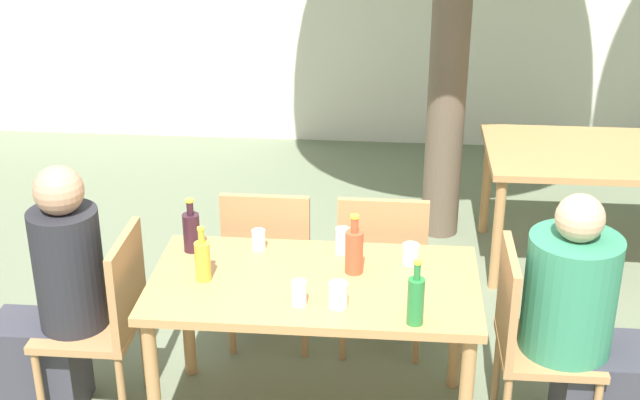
{
  "coord_description": "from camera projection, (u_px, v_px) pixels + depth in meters",
  "views": [
    {
      "loc": [
        0.32,
        -3.39,
        2.65
      ],
      "look_at": [
        0.0,
        0.3,
        1.0
      ],
      "focal_mm": 50.0,
      "sensor_mm": 36.0,
      "label": 1
    }
  ],
  "objects": [
    {
      "name": "dining_table_front",
      "position": [
        314.0,
        298.0,
        3.92
      ],
      "size": [
        1.44,
        0.77,
        0.75
      ],
      "color": "#B27F4C",
      "rests_on": "ground_plane"
    },
    {
      "name": "dining_table_back",
      "position": [
        591.0,
        165.0,
        5.36
      ],
      "size": [
        1.26,
        0.89,
        0.75
      ],
      "color": "#B27F4C",
      "rests_on": "ground_plane"
    },
    {
      "name": "patio_chair_0",
      "position": [
        106.0,
        314.0,
        4.05
      ],
      "size": [
        0.44,
        0.44,
        0.92
      ],
      "rotation": [
        0.0,
        0.0,
        -1.57
      ],
      "color": "#A87A4C",
      "rests_on": "ground_plane"
    },
    {
      "name": "patio_chair_1",
      "position": [
        530.0,
        334.0,
        3.9
      ],
      "size": [
        0.44,
        0.44,
        0.92
      ],
      "rotation": [
        0.0,
        0.0,
        1.57
      ],
      "color": "#A87A4C",
      "rests_on": "ground_plane"
    },
    {
      "name": "patio_chair_2",
      "position": [
        269.0,
        257.0,
        4.56
      ],
      "size": [
        0.44,
        0.44,
        0.92
      ],
      "rotation": [
        0.0,
        0.0,
        3.14
      ],
      "color": "#A87A4C",
      "rests_on": "ground_plane"
    },
    {
      "name": "patio_chair_3",
      "position": [
        382.0,
        262.0,
        4.51
      ],
      "size": [
        0.44,
        0.44,
        0.92
      ],
      "rotation": [
        0.0,
        0.0,
        3.14
      ],
      "color": "#A87A4C",
      "rests_on": "ground_plane"
    },
    {
      "name": "person_seated_0",
      "position": [
        55.0,
        306.0,
        4.06
      ],
      "size": [
        0.55,
        0.31,
        1.24
      ],
      "rotation": [
        0.0,
        0.0,
        -1.57
      ],
      "color": "#383842",
      "rests_on": "ground_plane"
    },
    {
      "name": "person_seated_1",
      "position": [
        585.0,
        333.0,
        3.87
      ],
      "size": [
        0.6,
        0.4,
        1.19
      ],
      "rotation": [
        0.0,
        0.0,
        1.57
      ],
      "color": "#383842",
      "rests_on": "ground_plane"
    },
    {
      "name": "oil_cruet_0",
      "position": [
        203.0,
        260.0,
        3.85
      ],
      "size": [
        0.07,
        0.07,
        0.25
      ],
      "color": "gold",
      "rests_on": "dining_table_front"
    },
    {
      "name": "green_bottle_1",
      "position": [
        416.0,
        299.0,
        3.52
      ],
      "size": [
        0.07,
        0.07,
        0.28
      ],
      "color": "#287A38",
      "rests_on": "dining_table_front"
    },
    {
      "name": "soda_bottle_2",
      "position": [
        354.0,
        250.0,
        3.91
      ],
      "size": [
        0.08,
        0.08,
        0.28
      ],
      "color": "#DB4C2D",
      "rests_on": "dining_table_front"
    },
    {
      "name": "wine_bottle_3",
      "position": [
        191.0,
        231.0,
        4.1
      ],
      "size": [
        0.08,
        0.08,
        0.26
      ],
      "color": "#331923",
      "rests_on": "dining_table_front"
    },
    {
      "name": "drinking_glass_0",
      "position": [
        411.0,
        254.0,
        4.01
      ],
      "size": [
        0.08,
        0.08,
        0.09
      ],
      "color": "silver",
      "rests_on": "dining_table_front"
    },
    {
      "name": "drinking_glass_1",
      "position": [
        259.0,
        240.0,
        4.14
      ],
      "size": [
        0.06,
        0.06,
        0.1
      ],
      "color": "white",
      "rests_on": "dining_table_front"
    },
    {
      "name": "drinking_glass_2",
      "position": [
        299.0,
        293.0,
        3.67
      ],
      "size": [
        0.06,
        0.06,
        0.11
      ],
      "color": "silver",
      "rests_on": "dining_table_front"
    },
    {
      "name": "drinking_glass_3",
      "position": [
        342.0,
        241.0,
        4.1
      ],
      "size": [
        0.06,
        0.06,
        0.13
      ],
      "color": "white",
      "rests_on": "dining_table_front"
    },
    {
      "name": "drinking_glass_4",
      "position": [
        338.0,
        295.0,
        3.66
      ],
      "size": [
        0.08,
        0.08,
        0.11
      ],
      "color": "silver",
      "rests_on": "dining_table_front"
    }
  ]
}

